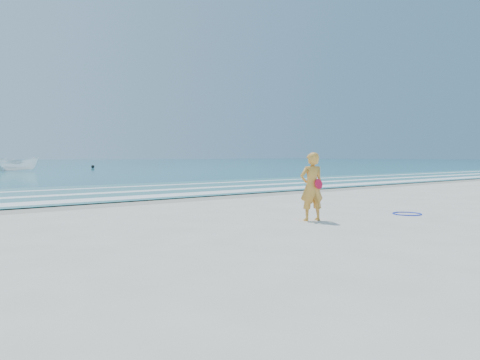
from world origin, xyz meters
TOP-DOWN VIEW (x-y plane):
  - ground at (0.00, 0.00)m, footprint 400.00×400.00m
  - wet_sand at (0.00, 9.00)m, footprint 400.00×2.40m
  - shallow at (0.00, 14.00)m, footprint 400.00×10.00m
  - foam_near at (0.00, 10.30)m, footprint 400.00×1.40m
  - foam_mid at (0.00, 13.20)m, footprint 400.00×0.90m
  - foam_far at (0.00, 16.50)m, footprint 400.00×0.60m
  - hoop at (4.05, 0.52)m, footprint 0.84×0.84m
  - boat at (3.89, 47.40)m, footprint 4.36×2.54m
  - buoy at (14.80, 54.57)m, footprint 0.45×0.45m
  - woman at (0.77, 1.33)m, footprint 0.78×0.64m

SIDE VIEW (x-z plane):
  - ground at x=0.00m, z-range 0.00..0.00m
  - wet_sand at x=0.00m, z-range 0.00..0.00m
  - hoop at x=4.05m, z-range 0.00..0.03m
  - shallow at x=0.00m, z-range 0.04..0.05m
  - foam_near at x=0.00m, z-range 0.05..0.06m
  - foam_mid at x=0.00m, z-range 0.05..0.06m
  - foam_far at x=0.00m, z-range 0.05..0.06m
  - buoy at x=14.80m, z-range 0.04..0.49m
  - boat at x=3.89m, z-range 0.04..1.63m
  - woman at x=0.77m, z-range 0.00..1.84m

